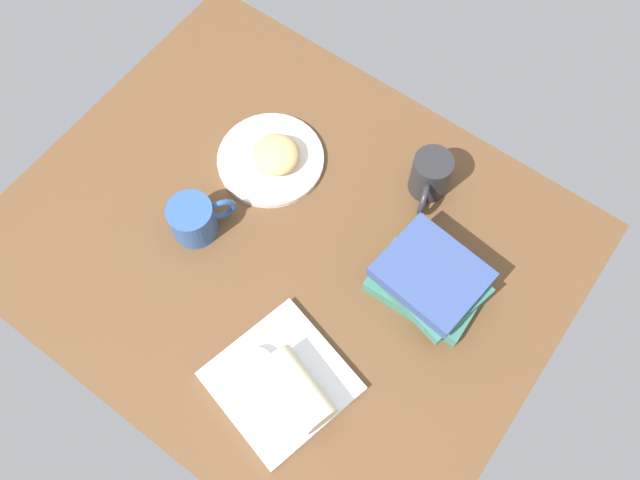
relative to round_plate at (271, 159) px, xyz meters
The scene contains 9 objects.
dining_table 19.69cm from the round_plate, 43.90° to the right, with size 110.00×90.00×4.00cm, color brown.
round_plate is the anchor object (origin of this frame).
scone_pastry 3.46cm from the round_plate, 10.09° to the left, with size 9.96×9.93×4.81cm, color tan.
square_plate 47.68cm from the round_plate, 49.87° to the right, with size 22.62×22.62×1.60cm, color white.
sauce_cup 44.88cm from the round_plate, 55.09° to the right, with size 5.75×5.75×2.38cm.
breakfast_wrap 50.41cm from the round_plate, 46.15° to the right, with size 6.86×6.86×14.55cm, color beige.
book_stack 43.39cm from the round_plate, ahead, with size 21.66×18.83×9.56cm.
coffee_mug 33.99cm from the round_plate, 24.73° to the left, with size 8.10×13.16×10.25cm.
second_mug 21.89cm from the round_plate, 96.24° to the right, with size 9.97×12.79×8.63cm.
Camera 1 is at (37.76, -39.55, 127.14)cm, focal length 37.18 mm.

